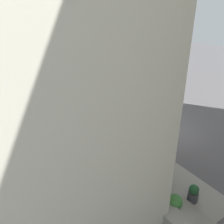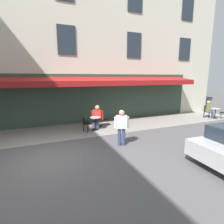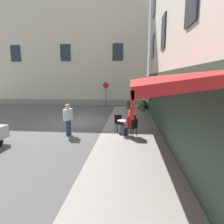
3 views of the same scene
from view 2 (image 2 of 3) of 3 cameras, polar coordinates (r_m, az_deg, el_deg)
The scene contains 11 objects.
ground_plane at distance 7.22m, azimuth -19.51°, elevation -14.12°, with size 70.00×70.00×0.00m, color #565456.
sidewalk_cafe_terrace at distance 10.97m, azimuth -3.54°, elevation -4.79°, with size 20.50×3.20×0.01m, color gray.
cafe_building_facade at distance 17.20m, azimuth -8.81°, elevation 26.07°, with size 20.00×10.70×15.00m.
cafe_table_near_entrance at distance 10.30m, azimuth -5.36°, elevation -3.06°, with size 0.60×0.60×0.75m.
cafe_chair_black_by_window at distance 9.89m, azimuth -8.14°, elevation -3.37°, with size 0.53×0.53×0.91m.
cafe_chair_black_kerbside at distance 10.88m, azimuth -4.47°, elevation -1.98°, with size 0.55×0.55×0.91m.
cafe_table_mid_terrace at distance 15.16m, azimuth 30.12°, elevation 0.04°, with size 0.60×0.60×0.75m.
cafe_chair_black_corner_right at distance 15.08m, azimuth 27.76°, elevation 0.43°, with size 0.57×0.57×0.91m.
seated_patron_in_olive at distance 15.08m, azimuth 28.63°, elevation 0.94°, with size 0.63×0.64×1.31m.
seated_companion_in_red at distance 10.63m, azimuth -4.78°, elevation -1.32°, with size 0.67×0.69×1.36m.
walking_pedestrian_in_white at distance 7.82m, azimuth 3.08°, elevation -4.18°, with size 0.63×0.40×1.61m.
Camera 2 is at (0.25, 6.56, 2.99)m, focal length 28.60 mm.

